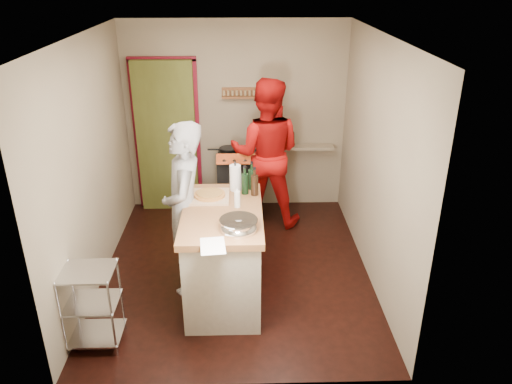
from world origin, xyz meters
TOP-DOWN VIEW (x-y plane):
  - floor at (0.00, 0.00)m, footprint 3.50×3.50m
  - back_wall at (-0.64, 1.78)m, footprint 3.00×0.44m
  - left_wall at (-1.50, 0.00)m, footprint 0.04×3.50m
  - right_wall at (1.50, 0.00)m, footprint 0.04×3.50m
  - ceiling at (0.00, 0.00)m, footprint 3.00×3.50m
  - stove at (0.05, 1.42)m, footprint 0.60×0.63m
  - wire_shelving at (-1.28, -1.20)m, footprint 0.48×0.40m
  - island at (-0.11, -0.51)m, footprint 0.79×1.50m
  - person_stripe at (-0.51, -0.29)m, footprint 0.49×0.70m
  - person_red at (0.39, 1.20)m, footprint 1.06×0.89m

SIDE VIEW (x-z plane):
  - floor at x=0.00m, z-range 0.00..0.00m
  - wire_shelving at x=-1.28m, z-range 0.04..0.84m
  - stove at x=0.05m, z-range -0.05..0.95m
  - island at x=-0.11m, z-range -0.13..1.18m
  - person_stripe at x=-0.51m, z-range 0.00..1.84m
  - person_red at x=0.39m, z-range 0.00..1.96m
  - back_wall at x=-0.64m, z-range -0.17..2.43m
  - left_wall at x=-1.50m, z-range 0.00..2.60m
  - right_wall at x=1.50m, z-range 0.00..2.60m
  - ceiling at x=0.00m, z-range 2.60..2.62m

